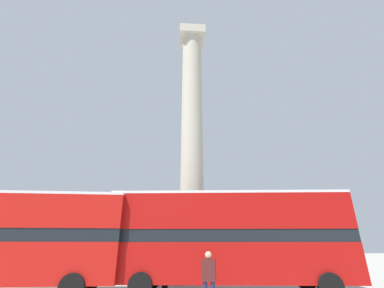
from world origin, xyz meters
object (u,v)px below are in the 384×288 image
equestrian_statue (92,252)px  street_lamp (167,229)px  monument_column (192,172)px  pedestrian_near_lamp (209,276)px  bus_b (2,237)px  bus_a (229,236)px

equestrian_statue → street_lamp: bearing=-48.8°
monument_column → equestrian_statue: (-8.15, 4.86, -5.76)m
street_lamp → pedestrian_near_lamp: street_lamp is taller
bus_b → equestrian_statue: equestrian_statue is taller
bus_a → equestrian_statue: bearing=136.1°
monument_column → equestrian_statue: 11.10m
monument_column → bus_b: (-9.03, -6.20, -5.01)m
bus_a → pedestrian_near_lamp: 3.97m
monument_column → pedestrian_near_lamp: bearing=-89.9°
street_lamp → pedestrian_near_lamp: bearing=-72.7°
bus_a → equestrian_statue: 14.55m
bus_a → bus_b: size_ratio=1.03×
bus_b → bus_a: bearing=-0.8°
equestrian_statue → pedestrian_near_lamp: (8.16, -14.36, -0.59)m
bus_b → equestrian_statue: size_ratio=1.86×
street_lamp → pedestrian_near_lamp: (1.65, -5.29, -1.85)m
monument_column → pedestrian_near_lamp: monument_column is taller
bus_a → equestrian_statue: equestrian_statue is taller
bus_a → street_lamp: bearing=153.7°
bus_b → monument_column: bearing=33.0°
monument_column → bus_a: (1.42, -6.07, -4.94)m
equestrian_statue → street_lamp: 11.24m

